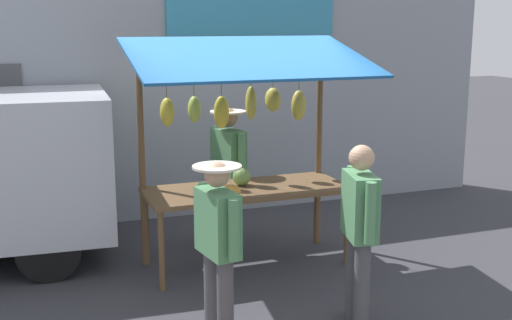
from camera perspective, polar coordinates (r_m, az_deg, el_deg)
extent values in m
plane|color=#38383D|center=(7.46, -0.81, -8.99)|extent=(40.00, 40.00, 0.00)
cube|color=#8C939E|center=(9.12, -5.51, 5.83)|extent=(9.00, 0.25, 3.40)
cube|color=teal|center=(9.18, -0.31, 12.49)|extent=(2.40, 0.06, 0.56)
cube|color=brown|center=(7.19, -0.83, -2.61)|extent=(2.20, 0.90, 0.05)
cylinder|color=brown|center=(6.70, -8.18, -7.81)|extent=(0.06, 0.06, 0.83)
cylinder|color=brown|center=(7.38, 7.88, -5.90)|extent=(0.06, 0.06, 0.83)
cylinder|color=brown|center=(7.42, -9.48, -5.86)|extent=(0.06, 0.06, 0.83)
cylinder|color=brown|center=(8.05, 5.25, -4.33)|extent=(0.06, 0.06, 0.83)
cylinder|color=brown|center=(7.23, -9.85, -0.11)|extent=(0.07, 0.07, 2.35)
cylinder|color=brown|center=(7.88, 5.46, 1.01)|extent=(0.07, 0.07, 2.35)
cylinder|color=brown|center=(7.36, -1.92, 7.94)|extent=(2.12, 0.06, 0.06)
cube|color=#19518C|center=(6.83, -0.44, 8.90)|extent=(2.50, 1.46, 0.39)
cylinder|color=brown|center=(7.62, 3.74, 7.04)|extent=(0.01, 0.01, 0.27)
ellipsoid|color=gold|center=(7.65, 3.71, 4.74)|extent=(0.26, 0.26, 0.35)
cylinder|color=brown|center=(7.54, 1.48, 7.16)|extent=(0.01, 0.01, 0.23)
ellipsoid|color=gold|center=(7.57, 1.47, 5.25)|extent=(0.23, 0.25, 0.27)
cylinder|color=brown|center=(7.37, -0.44, 7.18)|extent=(0.01, 0.01, 0.20)
ellipsoid|color=gold|center=(7.40, -0.44, 4.96)|extent=(0.14, 0.17, 0.38)
cylinder|color=brown|center=(7.33, -3.03, 6.73)|extent=(0.01, 0.01, 0.30)
ellipsoid|color=yellow|center=(7.37, -3.01, 4.16)|extent=(0.22, 0.19, 0.36)
cylinder|color=brown|center=(7.21, -5.41, 6.67)|extent=(0.01, 0.01, 0.29)
ellipsoid|color=#B2CC4C|center=(7.25, -5.36, 4.39)|extent=(0.17, 0.20, 0.29)
cylinder|color=brown|center=(7.12, -7.77, 6.53)|extent=(0.01, 0.01, 0.29)
ellipsoid|color=yellow|center=(7.16, -7.70, 4.12)|extent=(0.18, 0.21, 0.31)
sphere|color=#729E4C|center=(7.27, -1.26, -1.44)|extent=(0.20, 0.20, 0.20)
ellipsoid|color=orange|center=(6.78, -2.20, -2.70)|extent=(0.26, 0.24, 0.14)
cylinder|color=navy|center=(8.12, -2.85, -4.16)|extent=(0.14, 0.14, 0.82)
cylinder|color=navy|center=(7.90, -1.86, -4.63)|extent=(0.14, 0.14, 0.82)
cube|color=#518C5B|center=(7.84, -2.40, 0.55)|extent=(0.32, 0.53, 0.58)
cylinder|color=#518C5B|center=(8.10, -3.50, 1.08)|extent=(0.09, 0.09, 0.54)
cylinder|color=#518C5B|center=(7.58, -1.23, 0.33)|extent=(0.09, 0.09, 0.54)
sphere|color=#A87A5B|center=(7.77, -2.43, 3.70)|extent=(0.23, 0.23, 0.23)
cylinder|color=beige|center=(7.76, -2.44, 4.19)|extent=(0.43, 0.43, 0.02)
cylinder|color=#4C4C51|center=(5.56, -2.67, -12.28)|extent=(0.14, 0.14, 0.77)
cylinder|color=#4C4C51|center=(5.77, -3.82, -11.35)|extent=(0.14, 0.14, 0.77)
cube|color=#518C5B|center=(5.43, -3.34, -5.45)|extent=(0.29, 0.49, 0.54)
cylinder|color=#518C5B|center=(5.18, -1.93, -6.08)|extent=(0.09, 0.09, 0.50)
cylinder|color=#518C5B|center=(5.68, -4.62, -4.46)|extent=(0.09, 0.09, 0.50)
sphere|color=tan|center=(5.32, -3.39, -1.26)|extent=(0.21, 0.21, 0.21)
cylinder|color=beige|center=(5.31, -3.40, -0.59)|extent=(0.40, 0.40, 0.02)
cylinder|color=#4C4C51|center=(5.90, 9.13, -10.74)|extent=(0.14, 0.14, 0.81)
cylinder|color=#4C4C51|center=(6.14, 8.44, -9.80)|extent=(0.14, 0.14, 0.81)
cube|color=#518C5B|center=(5.80, 8.99, -3.94)|extent=(0.33, 0.53, 0.57)
cylinder|color=#518C5B|center=(5.51, 9.85, -4.56)|extent=(0.09, 0.09, 0.53)
cylinder|color=#518C5B|center=(6.07, 8.22, -2.96)|extent=(0.09, 0.09, 0.53)
sphere|color=tan|center=(5.69, 9.13, 0.20)|extent=(0.22, 0.22, 0.22)
cylinder|color=black|center=(7.23, -17.51, -7.47)|extent=(0.67, 0.22, 0.66)
cylinder|color=black|center=(8.82, -17.45, -3.96)|extent=(0.67, 0.22, 0.66)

